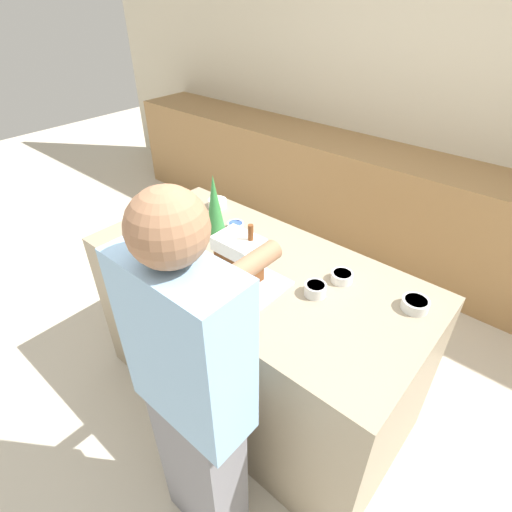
{
  "coord_description": "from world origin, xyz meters",
  "views": [
    {
      "loc": [
        1.03,
        -1.18,
        2.1
      ],
      "look_at": [
        0.01,
        0.0,
        1.01
      ],
      "focal_mm": 28.0,
      "sensor_mm": 36.0,
      "label": 1
    }
  ],
  "objects_px": {
    "candy_bowl_far_right": "(342,276)",
    "candy_bowl_behind_tray": "(236,226)",
    "person": "(194,398)",
    "candy_bowl_near_tray_left": "(315,289)",
    "decorative_tree": "(215,207)",
    "candy_bowl_beside_tree": "(172,204)",
    "candy_bowl_far_left": "(415,304)",
    "candy_bowl_center_rear": "(217,203)",
    "baking_tray": "(240,279)",
    "cookbook": "(202,221)",
    "gingerbread_house": "(239,258)"
  },
  "relations": [
    {
      "from": "candy_bowl_far_right",
      "to": "candy_bowl_center_rear",
      "type": "bearing_deg",
      "value": 171.9
    },
    {
      "from": "candy_bowl_center_rear",
      "to": "candy_bowl_near_tray_left",
      "type": "bearing_deg",
      "value": -18.05
    },
    {
      "from": "cookbook",
      "to": "candy_bowl_center_rear",
      "type": "bearing_deg",
      "value": 109.05
    },
    {
      "from": "gingerbread_house",
      "to": "candy_bowl_far_right",
      "type": "distance_m",
      "value": 0.48
    },
    {
      "from": "decorative_tree",
      "to": "candy_bowl_beside_tree",
      "type": "distance_m",
      "value": 0.46
    },
    {
      "from": "cookbook",
      "to": "decorative_tree",
      "type": "bearing_deg",
      "value": -17.38
    },
    {
      "from": "decorative_tree",
      "to": "candy_bowl_behind_tray",
      "type": "relative_size",
      "value": 3.8
    },
    {
      "from": "decorative_tree",
      "to": "person",
      "type": "height_order",
      "value": "person"
    },
    {
      "from": "gingerbread_house",
      "to": "candy_bowl_far_left",
      "type": "distance_m",
      "value": 0.78
    },
    {
      "from": "candy_bowl_far_right",
      "to": "person",
      "type": "relative_size",
      "value": 0.06
    },
    {
      "from": "baking_tray",
      "to": "candy_bowl_center_rear",
      "type": "distance_m",
      "value": 0.73
    },
    {
      "from": "candy_bowl_beside_tree",
      "to": "candy_bowl_far_left",
      "type": "bearing_deg",
      "value": 3.56
    },
    {
      "from": "baking_tray",
      "to": "cookbook",
      "type": "bearing_deg",
      "value": 154.51
    },
    {
      "from": "cookbook",
      "to": "candy_bowl_far_left",
      "type": "bearing_deg",
      "value": 4.21
    },
    {
      "from": "candy_bowl_behind_tray",
      "to": "decorative_tree",
      "type": "bearing_deg",
      "value": -102.57
    },
    {
      "from": "candy_bowl_center_rear",
      "to": "candy_bowl_behind_tray",
      "type": "bearing_deg",
      "value": -24.35
    },
    {
      "from": "candy_bowl_far_left",
      "to": "cookbook",
      "type": "distance_m",
      "value": 1.22
    },
    {
      "from": "candy_bowl_far_left",
      "to": "person",
      "type": "distance_m",
      "value": 0.98
    },
    {
      "from": "candy_bowl_near_tray_left",
      "to": "candy_bowl_behind_tray",
      "type": "bearing_deg",
      "value": 164.66
    },
    {
      "from": "gingerbread_house",
      "to": "person",
      "type": "xyz_separation_m",
      "value": [
        0.27,
        -0.54,
        -0.2
      ]
    },
    {
      "from": "candy_bowl_beside_tree",
      "to": "candy_bowl_near_tray_left",
      "type": "bearing_deg",
      "value": -5.44
    },
    {
      "from": "candy_bowl_center_rear",
      "to": "cookbook",
      "type": "relative_size",
      "value": 0.6
    },
    {
      "from": "candy_bowl_far_right",
      "to": "candy_bowl_behind_tray",
      "type": "xyz_separation_m",
      "value": [
        -0.69,
        0.02,
        -0.0
      ]
    },
    {
      "from": "candy_bowl_near_tray_left",
      "to": "candy_bowl_far_left",
      "type": "distance_m",
      "value": 0.42
    },
    {
      "from": "candy_bowl_near_tray_left",
      "to": "candy_bowl_center_rear",
      "type": "relative_size",
      "value": 0.87
    },
    {
      "from": "baking_tray",
      "to": "candy_bowl_far_right",
      "type": "relative_size",
      "value": 4.18
    },
    {
      "from": "candy_bowl_center_rear",
      "to": "cookbook",
      "type": "distance_m",
      "value": 0.2
    },
    {
      "from": "candy_bowl_far_right",
      "to": "candy_bowl_behind_tray",
      "type": "bearing_deg",
      "value": 178.66
    },
    {
      "from": "gingerbread_house",
      "to": "candy_bowl_far_left",
      "type": "relative_size",
      "value": 2.58
    },
    {
      "from": "candy_bowl_beside_tree",
      "to": "candy_bowl_behind_tray",
      "type": "relative_size",
      "value": 0.99
    },
    {
      "from": "candy_bowl_center_rear",
      "to": "candy_bowl_far_left",
      "type": "distance_m",
      "value": 1.28
    },
    {
      "from": "baking_tray",
      "to": "cookbook",
      "type": "relative_size",
      "value": 2.27
    },
    {
      "from": "person",
      "to": "candy_bowl_near_tray_left",
      "type": "bearing_deg",
      "value": 85.51
    },
    {
      "from": "gingerbread_house",
      "to": "decorative_tree",
      "type": "bearing_deg",
      "value": 150.96
    },
    {
      "from": "candy_bowl_near_tray_left",
      "to": "decorative_tree",
      "type": "bearing_deg",
      "value": 175.35
    },
    {
      "from": "gingerbread_house",
      "to": "decorative_tree",
      "type": "distance_m",
      "value": 0.41
    },
    {
      "from": "candy_bowl_beside_tree",
      "to": "cookbook",
      "type": "height_order",
      "value": "candy_bowl_beside_tree"
    },
    {
      "from": "candy_bowl_near_tray_left",
      "to": "candy_bowl_far_left",
      "type": "relative_size",
      "value": 0.85
    },
    {
      "from": "gingerbread_house",
      "to": "person",
      "type": "height_order",
      "value": "person"
    },
    {
      "from": "gingerbread_house",
      "to": "person",
      "type": "bearing_deg",
      "value": -63.27
    },
    {
      "from": "candy_bowl_center_rear",
      "to": "candy_bowl_beside_tree",
      "type": "bearing_deg",
      "value": -136.25
    },
    {
      "from": "baking_tray",
      "to": "candy_bowl_far_right",
      "type": "height_order",
      "value": "candy_bowl_far_right"
    },
    {
      "from": "baking_tray",
      "to": "candy_bowl_far_left",
      "type": "distance_m",
      "value": 0.77
    },
    {
      "from": "candy_bowl_beside_tree",
      "to": "candy_bowl_far_right",
      "type": "xyz_separation_m",
      "value": [
        1.15,
        0.06,
        -0.01
      ]
    },
    {
      "from": "candy_bowl_near_tray_left",
      "to": "person",
      "type": "bearing_deg",
      "value": -94.49
    },
    {
      "from": "baking_tray",
      "to": "person",
      "type": "distance_m",
      "value": 0.61
    },
    {
      "from": "candy_bowl_far_right",
      "to": "candy_bowl_far_left",
      "type": "distance_m",
      "value": 0.33
    },
    {
      "from": "gingerbread_house",
      "to": "decorative_tree",
      "type": "height_order",
      "value": "decorative_tree"
    },
    {
      "from": "decorative_tree",
      "to": "candy_bowl_near_tray_left",
      "type": "bearing_deg",
      "value": -4.65
    },
    {
      "from": "gingerbread_house",
      "to": "cookbook",
      "type": "height_order",
      "value": "gingerbread_house"
    }
  ]
}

